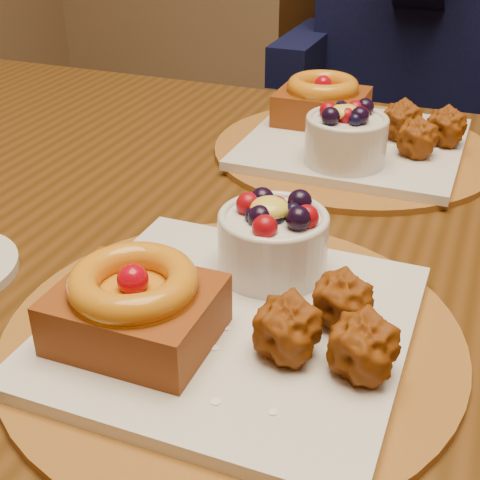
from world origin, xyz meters
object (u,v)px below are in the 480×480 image
chair_far (361,164)px  place_setting_near (231,305)px  place_setting_far (351,133)px  dining_table (304,282)px

chair_far → place_setting_near: bearing=-94.8°
place_setting_near → place_setting_far: (-0.00, 0.43, 0.00)m
place_setting_near → chair_far: size_ratio=0.43×
place_setting_near → place_setting_far: size_ratio=1.00×
dining_table → place_setting_far: 0.24m
dining_table → chair_far: size_ratio=1.79×
dining_table → place_setting_near: 0.24m
dining_table → place_setting_far: bearing=91.0°
place_setting_near → chair_far: 1.06m
place_setting_far → chair_far: size_ratio=0.43×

